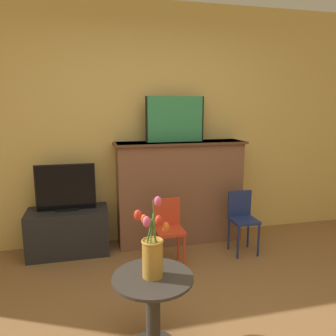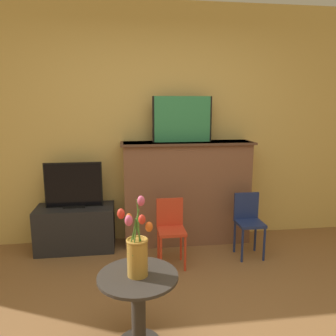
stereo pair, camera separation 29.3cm
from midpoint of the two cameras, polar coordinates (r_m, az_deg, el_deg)
The scene contains 9 objects.
wall_back at distance 3.81m, azimuth -5.62°, elevation 7.36°, with size 8.00×0.06×2.70m.
fireplace_mantel at distance 3.79m, azimuth -0.14°, elevation -4.06°, with size 1.49×0.38×1.18m.
painting at distance 3.66m, azimuth -1.06°, elevation 8.48°, with size 0.66×0.03×0.50m.
tv_stand at distance 3.78m, azimuth -19.14°, elevation -10.47°, with size 0.84×0.41×0.49m.
tv_monitor at distance 3.64m, azimuth -19.60°, elevation -3.34°, with size 0.61×0.12×0.49m.
chair_red at distance 3.30m, azimuth -2.46°, elevation -10.21°, with size 0.27×0.27×0.67m.
chair_blue at distance 3.63m, azimuth 10.54°, elevation -8.37°, with size 0.27×0.27×0.67m.
side_table at distance 2.30m, azimuth -6.58°, elevation -22.17°, with size 0.52×0.52×0.51m.
vase_tulips at distance 2.12m, azimuth -6.81°, elevation -14.36°, with size 0.21×0.19×0.54m.
Camera 1 is at (-0.67, -1.61, 1.58)m, focal length 35.00 mm.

